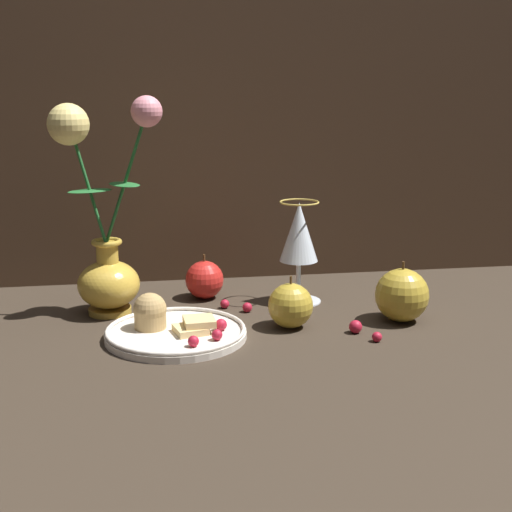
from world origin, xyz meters
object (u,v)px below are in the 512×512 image
Objects in this scene: apple_near_glass at (402,295)px; plate_with_pastries at (172,328)px; apple_beside_vase at (291,306)px; vase at (105,236)px; wine_glass at (299,237)px; apple_at_table_edge at (204,280)px.

plate_with_pastries is at bearing -177.05° from apple_near_glass.
apple_near_glass reaches higher than plate_with_pastries.
apple_beside_vase is at bearing 5.20° from plate_with_pastries.
plate_with_pastries is at bearing -52.73° from vase.
vase is 1.99× the size of wine_glass.
wine_glass is 0.20m from apple_near_glass.
vase is at bearing -158.92° from apple_at_table_edge.
plate_with_pastries is at bearing -146.79° from wine_glass.
wine_glass is at bearing 3.09° from vase.
vase is at bearing 158.19° from apple_beside_vase.
plate_with_pastries is 2.65× the size of apple_at_table_edge.
apple_near_glass is at bearing -42.61° from wine_glass.
apple_at_table_edge is at bearing 123.60° from apple_beside_vase.
apple_near_glass is (0.45, -0.11, -0.09)m from vase.
apple_at_table_edge is (0.16, 0.06, -0.09)m from vase.
vase reaches higher than wine_glass.
apple_near_glass reaches higher than apple_beside_vase.
wine_glass reaches higher than apple_beside_vase.
apple_beside_vase reaches higher than apple_at_table_edge.
apple_at_table_edge is at bearing 71.06° from plate_with_pastries.
wine_glass reaches higher than apple_at_table_edge.
wine_glass is 0.15m from apple_beside_vase.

